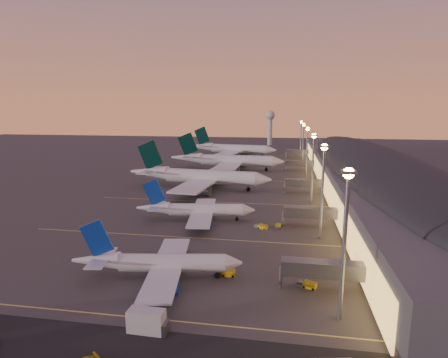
{
  "coord_description": "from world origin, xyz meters",
  "views": [
    {
      "loc": [
        26.39,
        -99.66,
        35.01
      ],
      "look_at": [
        2.0,
        45.0,
        7.0
      ],
      "focal_mm": 30.0,
      "sensor_mm": 36.0,
      "label": 1
    }
  ],
  "objects_px": {
    "airliner_wide_near": "(198,176)",
    "catering_truck_a": "(149,322)",
    "baggage_tug_c": "(261,227)",
    "airliner_narrow_north": "(196,210)",
    "airliner_wide_far": "(232,149)",
    "radar_tower": "(270,122)",
    "baggage_tug_b": "(226,273)",
    "airliner_narrow_south": "(158,263)",
    "airliner_wide_mid": "(227,160)",
    "baggage_tug_d": "(278,227)",
    "baggage_tug_a": "(308,285)"
  },
  "relations": [
    {
      "from": "airliner_wide_near",
      "to": "catering_truck_a",
      "type": "bearing_deg",
      "value": -75.0
    },
    {
      "from": "airliner_narrow_south",
      "to": "radar_tower",
      "type": "relative_size",
      "value": 1.09
    },
    {
      "from": "airliner_wide_far",
      "to": "catering_truck_a",
      "type": "bearing_deg",
      "value": -75.67
    },
    {
      "from": "airliner_wide_far",
      "to": "radar_tower",
      "type": "distance_m",
      "value": 94.12
    },
    {
      "from": "airliner_wide_near",
      "to": "catering_truck_a",
      "type": "xyz_separation_m",
      "value": [
        17.26,
        -106.02,
        -3.67
      ]
    },
    {
      "from": "airliner_wide_mid",
      "to": "baggage_tug_a",
      "type": "xyz_separation_m",
      "value": [
        38.73,
        -138.66,
        -4.92
      ]
    },
    {
      "from": "airliner_wide_near",
      "to": "baggage_tug_d",
      "type": "xyz_separation_m",
      "value": [
        36.13,
        -50.23,
        -4.86
      ]
    },
    {
      "from": "airliner_narrow_north",
      "to": "baggage_tug_d",
      "type": "bearing_deg",
      "value": -15.85
    },
    {
      "from": "airliner_narrow_north",
      "to": "radar_tower",
      "type": "height_order",
      "value": "radar_tower"
    },
    {
      "from": "airliner_narrow_north",
      "to": "radar_tower",
      "type": "relative_size",
      "value": 1.15
    },
    {
      "from": "baggage_tug_a",
      "to": "catering_truck_a",
      "type": "xyz_separation_m",
      "value": [
        -25.65,
        -19.58,
        1.18
      ]
    },
    {
      "from": "radar_tower",
      "to": "baggage_tug_b",
      "type": "distance_m",
      "value": 287.31
    },
    {
      "from": "airliner_wide_far",
      "to": "baggage_tug_b",
      "type": "bearing_deg",
      "value": -72.58
    },
    {
      "from": "airliner_wide_mid",
      "to": "airliner_wide_far",
      "type": "bearing_deg",
      "value": 97.92
    },
    {
      "from": "baggage_tug_c",
      "to": "catering_truck_a",
      "type": "distance_m",
      "value": 56.65
    },
    {
      "from": "airliner_wide_mid",
      "to": "airliner_wide_far",
      "type": "xyz_separation_m",
      "value": [
        -6.12,
        60.66,
        0.06
      ]
    },
    {
      "from": "airliner_wide_near",
      "to": "radar_tower",
      "type": "relative_size",
      "value": 2.0
    },
    {
      "from": "baggage_tug_c",
      "to": "radar_tower",
      "type": "bearing_deg",
      "value": 121.67
    },
    {
      "from": "airliner_wide_near",
      "to": "airliner_wide_mid",
      "type": "bearing_deg",
      "value": 91.17
    },
    {
      "from": "airliner_wide_far",
      "to": "catering_truck_a",
      "type": "distance_m",
      "value": 219.77
    },
    {
      "from": "airliner_wide_near",
      "to": "baggage_tug_d",
      "type": "height_order",
      "value": "airliner_wide_near"
    },
    {
      "from": "airliner_narrow_south",
      "to": "airliner_narrow_north",
      "type": "height_order",
      "value": "airliner_narrow_north"
    },
    {
      "from": "airliner_wide_near",
      "to": "baggage_tug_b",
      "type": "relative_size",
      "value": 15.29
    },
    {
      "from": "radar_tower",
      "to": "baggage_tug_c",
      "type": "xyz_separation_m",
      "value": [
        9.68,
        -253.67,
        -21.32
      ]
    },
    {
      "from": "airliner_wide_mid",
      "to": "baggage_tug_d",
      "type": "bearing_deg",
      "value": -70.52
    },
    {
      "from": "airliner_narrow_north",
      "to": "baggage_tug_d",
      "type": "xyz_separation_m",
      "value": [
        25.74,
        -3.56,
        -2.94
      ]
    },
    {
      "from": "airliner_narrow_south",
      "to": "baggage_tug_a",
      "type": "distance_m",
      "value": 30.8
    },
    {
      "from": "airliner_narrow_north",
      "to": "catering_truck_a",
      "type": "bearing_deg",
      "value": -91.37
    },
    {
      "from": "catering_truck_a",
      "to": "baggage_tug_d",
      "type": "relative_size",
      "value": 1.66
    },
    {
      "from": "airliner_narrow_south",
      "to": "catering_truck_a",
      "type": "bearing_deg",
      "value": -84.11
    },
    {
      "from": "airliner_wide_mid",
      "to": "baggage_tug_c",
      "type": "xyz_separation_m",
      "value": [
        27.12,
        -103.36,
        -4.88
      ]
    },
    {
      "from": "airliner_wide_mid",
      "to": "baggage_tug_d",
      "type": "relative_size",
      "value": 16.8
    },
    {
      "from": "airliner_narrow_north",
      "to": "airliner_wide_near",
      "type": "relative_size",
      "value": 0.57
    },
    {
      "from": "airliner_narrow_south",
      "to": "airliner_wide_mid",
      "type": "bearing_deg",
      "value": 84.14
    },
    {
      "from": "radar_tower",
      "to": "baggage_tug_c",
      "type": "height_order",
      "value": "radar_tower"
    },
    {
      "from": "airliner_narrow_north",
      "to": "radar_tower",
      "type": "xyz_separation_m",
      "value": [
        11.23,
        249.19,
        18.42
      ]
    },
    {
      "from": "baggage_tug_a",
      "to": "baggage_tug_b",
      "type": "relative_size",
      "value": 0.95
    },
    {
      "from": "airliner_wide_near",
      "to": "baggage_tug_a",
      "type": "bearing_deg",
      "value": -57.84
    },
    {
      "from": "baggage_tug_a",
      "to": "catering_truck_a",
      "type": "distance_m",
      "value": 32.29
    },
    {
      "from": "airliner_narrow_south",
      "to": "radar_tower",
      "type": "xyz_separation_m",
      "value": [
        9.37,
        289.92,
        18.59
      ]
    },
    {
      "from": "airliner_wide_near",
      "to": "baggage_tug_a",
      "type": "relative_size",
      "value": 16.08
    },
    {
      "from": "airliner_narrow_south",
      "to": "baggage_tug_a",
      "type": "relative_size",
      "value": 8.76
    },
    {
      "from": "baggage_tug_d",
      "to": "radar_tower",
      "type": "bearing_deg",
      "value": 12.96
    },
    {
      "from": "airliner_wide_far",
      "to": "baggage_tug_a",
      "type": "relative_size",
      "value": 16.43
    },
    {
      "from": "airliner_narrow_south",
      "to": "catering_truck_a",
      "type": "xyz_separation_m",
      "value": [
        5.01,
        -18.62,
        -1.59
      ]
    },
    {
      "from": "catering_truck_a",
      "to": "baggage_tug_a",
      "type": "bearing_deg",
      "value": 39.13
    },
    {
      "from": "radar_tower",
      "to": "airliner_narrow_south",
      "type": "bearing_deg",
      "value": -91.85
    },
    {
      "from": "airliner_narrow_north",
      "to": "airliner_wide_near",
      "type": "distance_m",
      "value": 47.85
    },
    {
      "from": "airliner_narrow_south",
      "to": "catering_truck_a",
      "type": "distance_m",
      "value": 19.35
    },
    {
      "from": "baggage_tug_d",
      "to": "baggage_tug_a",
      "type": "bearing_deg",
      "value": -159.73
    }
  ]
}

